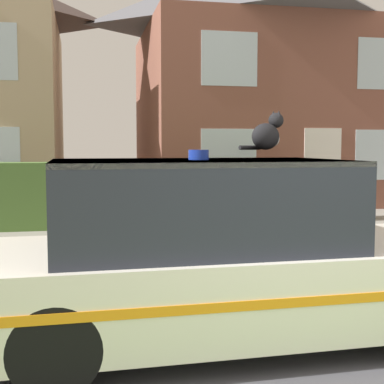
# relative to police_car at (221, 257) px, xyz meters

# --- Properties ---
(road_strip) EXTENTS (28.00, 6.23, 0.01)m
(road_strip) POSITION_rel_police_car_xyz_m (0.70, 2.03, -0.72)
(road_strip) COLOR #424247
(road_strip) RESTS_ON ground
(garden_hedge) EXTENTS (9.16, 0.72, 1.32)m
(garden_hedge) POSITION_rel_police_car_xyz_m (0.09, 6.77, -0.07)
(garden_hedge) COLOR #4C7233
(garden_hedge) RESTS_ON ground
(police_car) EXTENTS (4.61, 1.70, 1.61)m
(police_car) POSITION_rel_police_car_xyz_m (0.00, 0.00, 0.00)
(police_car) COLOR black
(police_car) RESTS_ON road_strip
(cat) EXTENTS (0.36, 0.23, 0.31)m
(cat) POSITION_rel_police_car_xyz_m (0.31, -0.23, 1.01)
(cat) COLOR black
(cat) RESTS_ON police_car
(house_right) EXTENTS (7.78, 6.35, 7.46)m
(house_right) POSITION_rel_police_car_xyz_m (4.44, 11.47, 3.08)
(house_right) COLOR brown
(house_right) RESTS_ON ground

